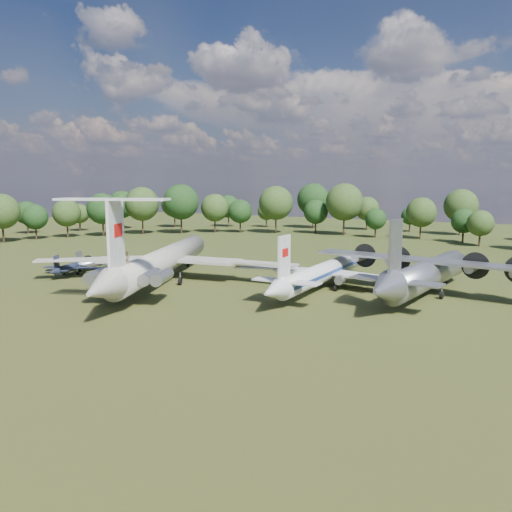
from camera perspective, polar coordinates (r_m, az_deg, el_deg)
The scene contains 7 objects.
ground at distance 82.88m, azimuth -6.31°, elevation -2.78°, with size 300.00×300.00×0.00m, color #234015.
il62_airliner at distance 82.01m, azimuth -10.47°, elevation -1.03°, with size 43.37×56.38×5.53m, color beige, non-canonical shape.
tu104_jet at distance 76.38m, azimuth 7.71°, elevation -2.25°, with size 29.81×39.74×3.97m, color silver, non-canonical shape.
an12_transport at distance 75.08m, azimuth 18.96°, elevation -2.39°, with size 34.40×38.45×5.06m, color #919398, non-canonical shape.
small_prop_west at distance 92.93m, azimuth -20.37°, elevation -1.41°, with size 10.24×13.97×2.05m, color black, non-canonical shape.
small_prop_northwest at distance 97.26m, azimuth -17.60°, elevation -0.90°, with size 9.63×13.14×1.93m, color #A2A4AA, non-canonical shape.
person_on_il62 at distance 67.04m, azimuth -14.49°, elevation -0.15°, with size 0.59×0.39×1.61m, color olive.
Camera 1 is at (46.92, -66.44, 15.93)m, focal length 35.00 mm.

